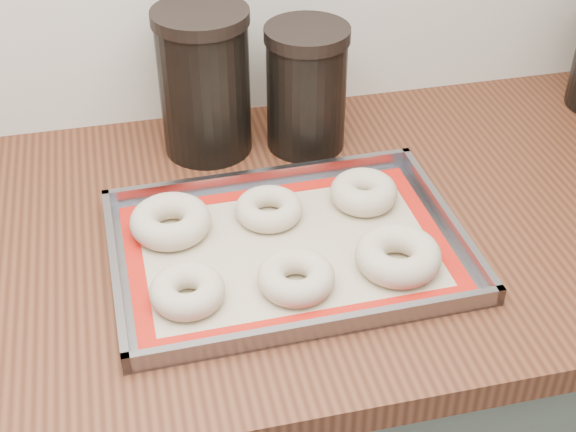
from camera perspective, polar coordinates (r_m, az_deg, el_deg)
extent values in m
cube|color=#596559|center=(1.49, 8.21, -13.66)|extent=(3.00, 0.65, 0.86)
cube|color=#5D301C|center=(1.18, 10.08, 0.29)|extent=(3.06, 0.68, 0.04)
cube|color=gray|center=(1.06, 0.00, -2.50)|extent=(0.47, 0.34, 0.00)
cube|color=gray|center=(1.18, -1.90, 2.78)|extent=(0.46, 0.02, 0.02)
cube|color=gray|center=(0.94, 2.41, -7.95)|extent=(0.46, 0.02, 0.02)
cube|color=gray|center=(1.03, -12.20, -3.85)|extent=(0.02, 0.33, 0.02)
cube|color=gray|center=(1.12, 11.25, -0.16)|extent=(0.02, 0.33, 0.02)
cube|color=#C6B793|center=(1.06, 0.00, -2.38)|extent=(0.43, 0.30, 0.00)
cube|color=red|center=(1.16, -1.62, 1.74)|extent=(0.42, 0.03, 0.00)
cube|color=red|center=(0.96, 1.97, -7.24)|extent=(0.42, 0.03, 0.00)
cube|color=red|center=(1.04, -10.72, -3.99)|extent=(0.03, 0.25, 0.00)
cube|color=red|center=(1.11, 9.97, -0.71)|extent=(0.03, 0.25, 0.00)
torus|color=beige|center=(0.98, -7.18, -5.32)|extent=(0.11, 0.11, 0.03)
torus|color=beige|center=(0.99, 0.57, -4.38)|extent=(0.12, 0.12, 0.03)
torus|color=beige|center=(1.03, 7.83, -2.81)|extent=(0.14, 0.14, 0.04)
torus|color=beige|center=(1.09, -8.35, -0.37)|extent=(0.12, 0.12, 0.04)
torus|color=beige|center=(1.11, -1.37, 0.51)|extent=(0.11, 0.11, 0.03)
torus|color=beige|center=(1.14, 5.41, 1.70)|extent=(0.12, 0.12, 0.04)
cylinder|color=black|center=(1.23, -5.93, 9.04)|extent=(0.14, 0.14, 0.21)
cylinder|color=black|center=(1.18, -6.29, 13.93)|extent=(0.14, 0.14, 0.02)
cylinder|color=black|center=(1.24, 1.31, 8.65)|extent=(0.12, 0.12, 0.18)
cylinder|color=black|center=(1.20, 1.38, 12.81)|extent=(0.13, 0.13, 0.02)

